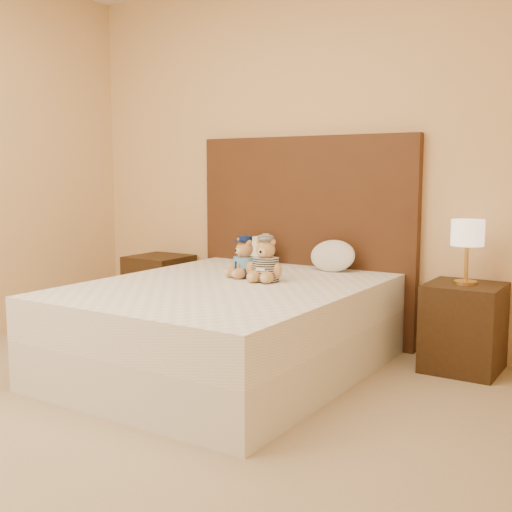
# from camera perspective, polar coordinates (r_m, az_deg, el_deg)

# --- Properties ---
(ground) EXTENTS (4.00, 4.50, 0.00)m
(ground) POSITION_cam_1_polar(r_m,az_deg,el_deg) (3.27, -15.27, -15.08)
(ground) COLOR tan
(ground) RESTS_ON ground
(room_walls) EXTENTS (4.04, 4.52, 2.72)m
(room_walls) POSITION_cam_1_polar(r_m,az_deg,el_deg) (3.39, -10.37, 17.01)
(room_walls) COLOR #E7B97E
(room_walls) RESTS_ON ground
(bed) EXTENTS (1.60, 2.00, 0.55)m
(bed) POSITION_cam_1_polar(r_m,az_deg,el_deg) (4.04, -2.62, -6.35)
(bed) COLOR white
(bed) RESTS_ON ground
(headboard) EXTENTS (1.75, 0.08, 1.50)m
(headboard) POSITION_cam_1_polar(r_m,az_deg,el_deg) (4.81, 4.31, 1.61)
(headboard) COLOR #462715
(headboard) RESTS_ON ground
(nightstand_left) EXTENTS (0.45, 0.45, 0.55)m
(nightstand_left) POSITION_cam_1_polar(r_m,az_deg,el_deg) (5.41, -8.56, -2.87)
(nightstand_left) COLOR #322110
(nightstand_left) RESTS_ON ground
(nightstand_right) EXTENTS (0.45, 0.45, 0.55)m
(nightstand_right) POSITION_cam_1_polar(r_m,az_deg,el_deg) (4.24, 17.97, -6.05)
(nightstand_right) COLOR #322110
(nightstand_right) RESTS_ON ground
(lamp) EXTENTS (0.20, 0.20, 0.40)m
(lamp) POSITION_cam_1_polar(r_m,az_deg,el_deg) (4.15, 18.29, 1.69)
(lamp) COLOR gold
(lamp) RESTS_ON nightstand_right
(teddy_police) EXTENTS (0.30, 0.29, 0.27)m
(teddy_police) POSITION_cam_1_polar(r_m,az_deg,el_deg) (4.22, -1.02, -0.10)
(teddy_police) COLOR #B27945
(teddy_police) RESTS_ON bed
(teddy_prisoner) EXTENTS (0.28, 0.27, 0.28)m
(teddy_prisoner) POSITION_cam_1_polar(r_m,az_deg,el_deg) (4.06, 0.86, -0.30)
(teddy_prisoner) COLOR #B27945
(teddy_prisoner) RESTS_ON bed
(pillow_left) EXTENTS (0.33, 0.21, 0.23)m
(pillow_left) POSITION_cam_1_polar(r_m,az_deg,el_deg) (4.82, -0.00, 0.64)
(pillow_left) COLOR white
(pillow_left) RESTS_ON bed
(pillow_right) EXTENTS (0.34, 0.22, 0.24)m
(pillow_right) POSITION_cam_1_polar(r_m,az_deg,el_deg) (4.51, 6.83, 0.15)
(pillow_right) COLOR white
(pillow_right) RESTS_ON bed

